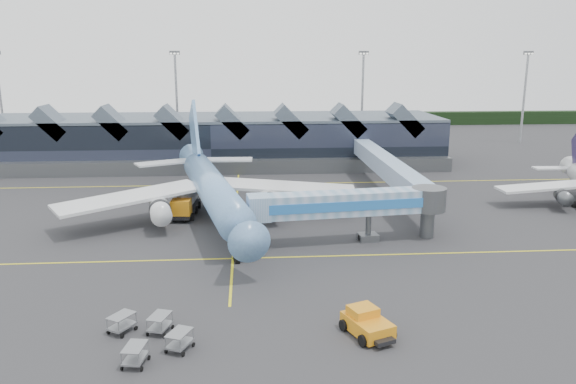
{
  "coord_description": "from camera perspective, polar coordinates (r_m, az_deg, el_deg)",
  "views": [
    {
      "loc": [
        1.82,
        -65.22,
        21.17
      ],
      "look_at": [
        6.63,
        1.36,
        5.0
      ],
      "focal_mm": 35.0,
      "sensor_mm": 36.0,
      "label": 1
    }
  ],
  "objects": [
    {
      "name": "ground",
      "position": [
        68.59,
        -5.47,
        -4.42
      ],
      "size": [
        260.0,
        260.0,
        0.0
      ],
      "primitive_type": "plane",
      "color": "#2A2A2D",
      "rests_on": "ground"
    },
    {
      "name": "taxi_stripes",
      "position": [
        78.16,
        -5.31,
        -2.15
      ],
      "size": [
        120.0,
        60.0,
        0.01
      ],
      "color": "yellow",
      "rests_on": "ground"
    },
    {
      "name": "tree_line_far",
      "position": [
        176.28,
        -4.74,
        7.33
      ],
      "size": [
        260.0,
        4.0,
        4.0
      ],
      "primitive_type": "cube",
      "color": "black",
      "rests_on": "ground"
    },
    {
      "name": "terminal",
      "position": [
        113.95,
        -7.59,
        5.28
      ],
      "size": [
        90.0,
        22.25,
        12.52
      ],
      "color": "black",
      "rests_on": "ground"
    },
    {
      "name": "light_masts",
      "position": [
        129.74,
        4.44,
        9.74
      ],
      "size": [
        132.4,
        42.56,
        22.45
      ],
      "color": "#95989D",
      "rests_on": "ground"
    },
    {
      "name": "main_airliner",
      "position": [
        74.96,
        -7.8,
        0.56
      ],
      "size": [
        39.63,
        46.24,
        14.95
      ],
      "rotation": [
        0.0,
        0.0,
        0.21
      ],
      "color": "#5E88BF",
      "rests_on": "ground"
    },
    {
      "name": "jet_bridge",
      "position": [
        65.59,
        7.48,
        -1.26
      ],
      "size": [
        23.64,
        6.12,
        6.18
      ],
      "rotation": [
        0.0,
        0.0,
        0.12
      ],
      "color": "#729CBE",
      "rests_on": "ground"
    },
    {
      "name": "fuel_truck",
      "position": [
        78.29,
        -10.29,
        -0.87
      ],
      "size": [
        3.46,
        10.09,
        3.36
      ],
      "rotation": [
        0.0,
        0.0,
        -0.07
      ],
      "color": "black",
      "rests_on": "ground"
    },
    {
      "name": "pushback_tug",
      "position": [
        45.27,
        8.03,
        -13.08
      ],
      "size": [
        4.13,
        5.13,
        2.06
      ],
      "rotation": [
        0.0,
        0.0,
        0.38
      ],
      "color": "orange",
      "rests_on": "ground"
    },
    {
      "name": "baggage_carts",
      "position": [
        44.78,
        -13.92,
        -13.84
      ],
      "size": [
        7.05,
        7.37,
        1.46
      ],
      "rotation": [
        0.0,
        0.0,
        -0.41
      ],
      "color": "gray",
      "rests_on": "ground"
    }
  ]
}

